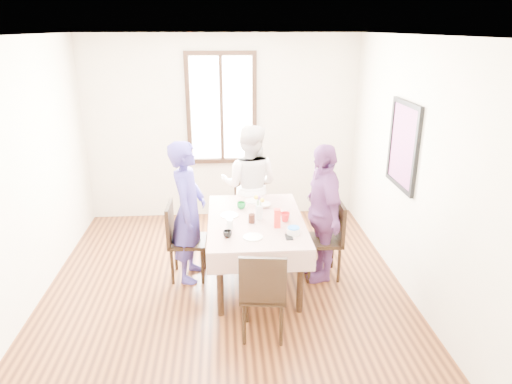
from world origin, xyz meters
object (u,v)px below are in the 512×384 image
dining_table (256,250)px  chair_far (250,211)px  person_left (188,212)px  person_right (322,213)px  chair_right (322,240)px  chair_near (263,292)px  person_far (250,186)px  chair_left (188,241)px

dining_table → chair_far: bearing=90.0°
person_left → person_right: bearing=-85.1°
chair_right → chair_near: size_ratio=1.00×
person_left → person_far: bearing=-33.3°
chair_near → person_right: bearing=61.6°
dining_table → chair_left: chair_left is taller
person_left → person_right: 1.51m
chair_left → person_far: bearing=139.4°
dining_table → person_right: person_right is taller
chair_right → chair_far: 1.23m
dining_table → chair_far: size_ratio=1.60×
chair_far → person_left: 1.20m
chair_right → chair_far: size_ratio=1.00×
chair_near → person_far: 2.01m
chair_right → person_left: size_ratio=0.56×
chair_left → chair_near: 1.37m
chair_left → person_right: 1.57m
dining_table → chair_near: size_ratio=1.60×
chair_far → person_left: (-0.75, -0.86, 0.36)m
dining_table → chair_right: (0.77, 0.05, 0.08)m
person_far → chair_left: bearing=63.5°
chair_right → person_right: size_ratio=0.57×
chair_far → person_right: size_ratio=0.57×
dining_table → person_left: bearing=169.7°
dining_table → person_right: 0.86m
person_left → person_right: size_ratio=1.02×
chair_near → person_far: bearing=97.4°
person_right → dining_table: bearing=-92.4°
chair_right → person_left: person_left is taller
chair_near → person_right: person_right is taller
dining_table → chair_right: chair_right is taller
person_left → person_right: person_left is taller
chair_left → person_right: bearing=88.4°
chair_far → person_left: bearing=50.1°
chair_far → person_right: bearing=129.5°
person_left → chair_left: bearing=98.4°
chair_left → person_right: (1.53, -0.09, 0.34)m
chair_left → person_far: person_far is taller
chair_left → person_left: (0.02, 0.00, 0.36)m
chair_right → chair_far: same height
dining_table → chair_far: 1.00m
dining_table → person_right: (0.75, 0.05, 0.42)m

